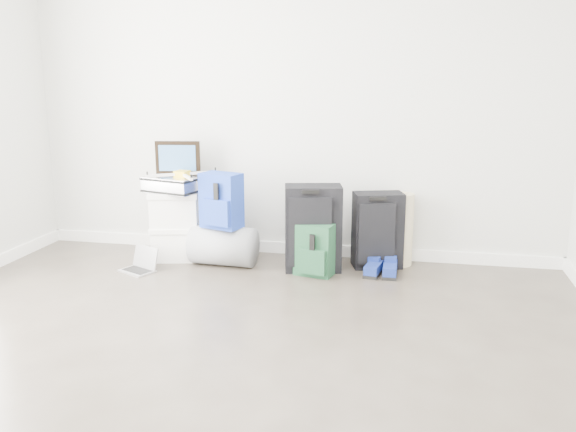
% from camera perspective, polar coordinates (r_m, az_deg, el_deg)
% --- Properties ---
extents(ground, '(5.00, 5.00, 0.00)m').
position_cam_1_polar(ground, '(3.11, -9.30, -16.44)').
color(ground, '#342D26').
rests_on(ground, ground).
extents(room_envelope, '(4.52, 5.02, 2.71)m').
position_cam_1_polar(room_envelope, '(2.73, -10.54, 17.08)').
color(room_envelope, silver).
rests_on(room_envelope, ground).
extents(boxes_stack, '(0.47, 0.41, 0.58)m').
position_cam_1_polar(boxes_stack, '(5.20, -10.43, -0.83)').
color(boxes_stack, white).
rests_on(boxes_stack, ground).
extents(briefcase, '(0.51, 0.43, 0.13)m').
position_cam_1_polar(briefcase, '(5.13, -10.59, 2.97)').
color(briefcase, '#B2B2B7').
rests_on(briefcase, boxes_stack).
extents(painting, '(0.37, 0.09, 0.28)m').
position_cam_1_polar(painting, '(5.19, -10.28, 5.37)').
color(painting, black).
rests_on(painting, briefcase).
extents(drone, '(0.49, 0.49, 0.05)m').
position_cam_1_polar(drone, '(5.07, -9.88, 3.90)').
color(drone, gold).
rests_on(drone, briefcase).
extents(duffel_bag, '(0.54, 0.36, 0.32)m').
position_cam_1_polar(duffel_bag, '(5.00, -6.07, -2.78)').
color(duffel_bag, gray).
rests_on(duffel_bag, ground).
extents(blue_backpack, '(0.36, 0.31, 0.44)m').
position_cam_1_polar(blue_backpack, '(4.88, -6.28, 1.34)').
color(blue_backpack, '#1923A4').
rests_on(blue_backpack, duffel_bag).
extents(large_suitcase, '(0.48, 0.37, 0.68)m').
position_cam_1_polar(large_suitcase, '(4.80, 2.34, -1.16)').
color(large_suitcase, black).
rests_on(large_suitcase, ground).
extents(green_backpack, '(0.32, 0.26, 0.41)m').
position_cam_1_polar(green_backpack, '(4.72, 2.48, -3.26)').
color(green_backpack, '#153921').
rests_on(green_backpack, ground).
extents(carry_on, '(0.43, 0.34, 0.61)m').
position_cam_1_polar(carry_on, '(4.94, 8.37, -1.33)').
color(carry_on, black).
rests_on(carry_on, ground).
extents(shoes, '(0.25, 0.29, 0.09)m').
position_cam_1_polar(shoes, '(4.81, 8.78, -4.94)').
color(shoes, black).
rests_on(shoes, ground).
extents(rolled_rug, '(0.19, 0.19, 0.59)m').
position_cam_1_polar(rolled_rug, '(5.03, 10.52, -1.24)').
color(rolled_rug, tan).
rests_on(rolled_rug, ground).
extents(laptop, '(0.32, 0.29, 0.19)m').
position_cam_1_polar(laptop, '(5.00, -13.64, -4.49)').
color(laptop, silver).
rests_on(laptop, ground).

